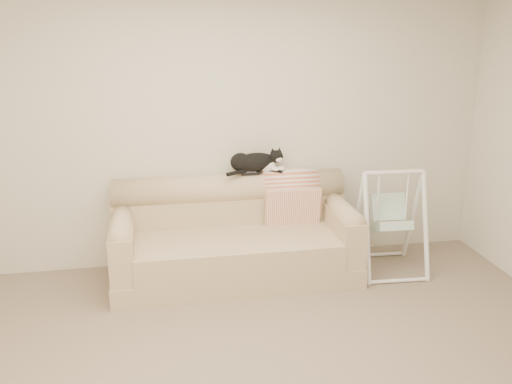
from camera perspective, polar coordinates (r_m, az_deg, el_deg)
ground_plane at (r=4.02m, az=1.58°, el=-17.88°), size 5.00×5.00×0.00m
room_shell at (r=3.38m, az=1.79°, el=3.85°), size 5.04×4.04×2.60m
sofa at (r=5.25m, az=-2.22°, el=-4.69°), size 2.20×0.93×0.90m
remote_a at (r=5.31m, az=-0.54°, el=1.91°), size 0.18×0.06×0.03m
remote_b at (r=5.35m, az=1.75°, el=2.02°), size 0.18×0.09×0.02m
tuxedo_cat at (r=5.31m, az=-0.09°, el=3.02°), size 0.58×0.30×0.23m
throw_blanket at (r=5.44m, az=3.38°, el=0.26°), size 0.53×0.38×0.58m
baby_swing at (r=5.45m, az=13.30°, el=-2.80°), size 0.63×0.67×0.98m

